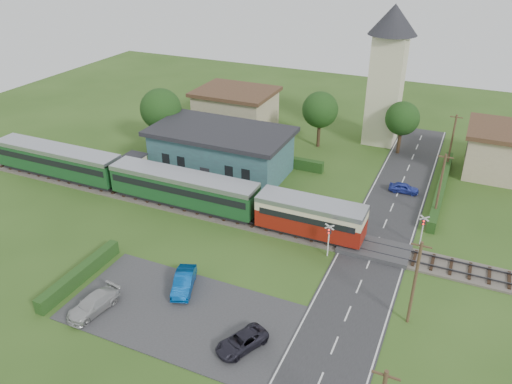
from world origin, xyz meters
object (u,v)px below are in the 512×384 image
at_px(house_west, 236,109).
at_px(house_east, 505,151).
at_px(crossing_signal_near, 329,235).
at_px(car_park_silver, 93,304).
at_px(train, 157,182).
at_px(church_tower, 388,66).
at_px(car_park_dark, 242,342).
at_px(crossing_signal_far, 423,226).
at_px(station_building, 221,151).
at_px(pedestrian_near, 238,191).
at_px(car_on_road, 404,188).
at_px(equipment_hut, 135,165).
at_px(pedestrian_far, 156,175).
at_px(car_park_blue, 184,282).

relative_size(house_west, house_east, 1.23).
bearing_deg(crossing_signal_near, car_park_silver, -134.60).
distance_m(train, house_east, 39.54).
distance_m(church_tower, car_park_silver, 45.31).
relative_size(house_east, crossing_signal_near, 2.69).
bearing_deg(house_east, car_park_dark, -112.90).
bearing_deg(crossing_signal_far, station_building, 164.37).
distance_m(train, car_park_dark, 23.00).
bearing_deg(pedestrian_near, station_building, -51.83).
xyz_separation_m(house_west, pedestrian_near, (10.11, -20.06, -1.37)).
bearing_deg(car_on_road, equipment_hut, 105.39).
height_order(church_tower, pedestrian_near, church_tower).
xyz_separation_m(crossing_signal_near, car_park_dark, (-2.17, -12.92, -1.53)).
xyz_separation_m(house_west, car_park_dark, (19.23, -38.32, -2.18)).
bearing_deg(train, car_park_dark, -41.90).
bearing_deg(house_west, equipment_hut, -98.62).
height_order(house_east, pedestrian_near, house_east).
bearing_deg(station_building, car_on_road, 9.32).
bearing_deg(crossing_signal_far, car_park_silver, -138.16).
relative_size(crossing_signal_near, car_park_silver, 0.75).
distance_m(crossing_signal_far, car_park_dark, 20.10).
relative_size(station_building, car_park_dark, 4.18).
relative_size(station_building, pedestrian_far, 9.70).
relative_size(station_building, crossing_signal_near, 4.88).
bearing_deg(pedestrian_far, car_park_silver, -150.82).
bearing_deg(car_park_blue, crossing_signal_far, 20.04).
relative_size(church_tower, car_park_silver, 4.05).
bearing_deg(equipment_hut, house_west, 81.38).
bearing_deg(car_on_road, pedestrian_near, 119.04).
relative_size(car_park_silver, pedestrian_near, 2.24).
xyz_separation_m(crossing_signal_far, car_park_blue, (-16.27, -13.89, -1.39)).
xyz_separation_m(crossing_signal_far, pedestrian_near, (-18.49, 0.54, -0.72)).
bearing_deg(pedestrian_far, station_building, -30.41).
relative_size(crossing_signal_near, car_on_road, 1.04).
bearing_deg(pedestrian_near, house_east, -144.52).
xyz_separation_m(equipment_hut, crossing_signal_far, (31.60, -0.81, 0.39)).
height_order(train, house_west, house_west).
distance_m(car_park_silver, car_park_dark, 11.79).
relative_size(equipment_hut, car_park_blue, 0.63).
bearing_deg(station_building, house_east, 23.44).
bearing_deg(church_tower, crossing_signal_far, -69.98).
xyz_separation_m(train, crossing_signal_near, (19.25, -2.41, -0.04)).
distance_m(house_east, car_park_dark, 40.58).
bearing_deg(house_east, station_building, -156.56).
bearing_deg(church_tower, pedestrian_near, -113.21).
xyz_separation_m(church_tower, house_east, (15.00, -4.00, -7.43)).
xyz_separation_m(church_tower, car_on_road, (5.51, -13.64, -9.64)).
distance_m(church_tower, house_west, 21.55).
distance_m(equipment_hut, house_east, 42.41).
height_order(station_building, pedestrian_far, station_building).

